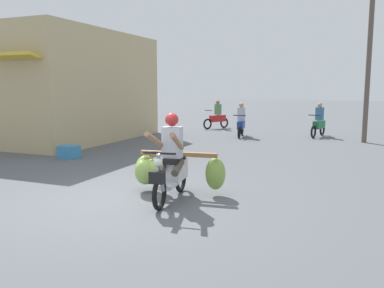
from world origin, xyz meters
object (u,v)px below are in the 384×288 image
(utility_pole, at_px, (369,53))
(produce_crate, at_px, (69,152))
(motorbike_distant_ahead_left, at_px, (241,123))
(motorbike_main_loaded, at_px, (167,168))
(motorbike_distant_far_ahead, at_px, (319,123))
(motorbike_distant_ahead_right, at_px, (217,117))

(utility_pole, bearing_deg, produce_crate, -139.18)
(motorbike_distant_ahead_left, distance_m, utility_pole, 5.40)
(motorbike_main_loaded, bearing_deg, motorbike_distant_far_ahead, 80.20)
(motorbike_distant_far_ahead, relative_size, produce_crate, 2.85)
(utility_pole, bearing_deg, motorbike_main_loaded, -110.73)
(motorbike_distant_far_ahead, distance_m, utility_pole, 3.40)
(motorbike_main_loaded, height_order, produce_crate, motorbike_main_loaded)
(motorbike_distant_ahead_right, distance_m, utility_pole, 7.68)
(motorbike_distant_ahead_left, distance_m, motorbike_distant_ahead_right, 3.41)
(motorbike_distant_ahead_right, relative_size, produce_crate, 2.58)
(motorbike_distant_ahead_left, relative_size, motorbike_distant_far_ahead, 1.01)
(motorbike_distant_ahead_right, relative_size, motorbike_distant_far_ahead, 0.91)
(motorbike_distant_ahead_left, xyz_separation_m, motorbike_distant_ahead_right, (-1.98, 2.77, 0.00))
(motorbike_distant_ahead_left, relative_size, utility_pole, 0.25)
(motorbike_distant_ahead_right, bearing_deg, motorbike_main_loaded, -75.54)
(motorbike_distant_ahead_right, bearing_deg, motorbike_distant_far_ahead, -17.00)
(motorbike_distant_ahead_right, bearing_deg, motorbike_distant_ahead_left, -54.49)
(motorbike_distant_ahead_left, xyz_separation_m, utility_pole, (4.69, 0.07, 2.67))
(motorbike_distant_ahead_left, bearing_deg, produce_crate, -115.54)
(motorbike_distant_ahead_left, distance_m, produce_crate, 7.53)
(motorbike_distant_ahead_right, height_order, motorbike_distant_far_ahead, same)
(motorbike_main_loaded, relative_size, motorbike_distant_ahead_right, 1.29)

